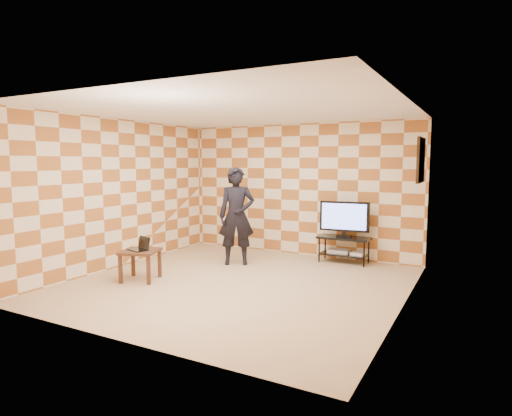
% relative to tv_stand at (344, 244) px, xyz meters
% --- Properties ---
extents(floor, '(5.00, 5.00, 0.00)m').
position_rel_tv_stand_xyz_m(floor, '(-1.07, -2.18, -0.37)').
color(floor, tan).
rests_on(floor, ground).
extents(wall_back, '(5.00, 0.02, 2.70)m').
position_rel_tv_stand_xyz_m(wall_back, '(-1.07, 0.32, 0.98)').
color(wall_back, beige).
rests_on(wall_back, ground).
extents(wall_front, '(5.00, 0.02, 2.70)m').
position_rel_tv_stand_xyz_m(wall_front, '(-1.07, -4.68, 0.98)').
color(wall_front, beige).
rests_on(wall_front, ground).
extents(wall_left, '(0.02, 5.00, 2.70)m').
position_rel_tv_stand_xyz_m(wall_left, '(-3.57, -2.18, 0.98)').
color(wall_left, beige).
rests_on(wall_left, ground).
extents(wall_right, '(0.02, 5.00, 2.70)m').
position_rel_tv_stand_xyz_m(wall_right, '(1.43, -2.18, 0.98)').
color(wall_right, beige).
rests_on(wall_right, ground).
extents(ceiling, '(5.00, 5.00, 0.02)m').
position_rel_tv_stand_xyz_m(ceiling, '(-1.07, -2.18, 2.33)').
color(ceiling, white).
rests_on(ceiling, wall_back).
extents(wall_art, '(0.04, 0.72, 0.72)m').
position_rel_tv_stand_xyz_m(wall_art, '(1.40, -0.63, 1.58)').
color(wall_art, black).
rests_on(wall_art, wall_right).
extents(tv_stand, '(0.98, 0.44, 0.50)m').
position_rel_tv_stand_xyz_m(tv_stand, '(0.00, 0.00, 0.00)').
color(tv_stand, black).
rests_on(tv_stand, floor).
extents(tv, '(0.94, 0.21, 0.68)m').
position_rel_tv_stand_xyz_m(tv, '(-0.00, -0.00, 0.51)').
color(tv, black).
rests_on(tv, tv_stand).
extents(dvd_player, '(0.42, 0.32, 0.07)m').
position_rel_tv_stand_xyz_m(dvd_player, '(-0.11, 0.03, -0.16)').
color(dvd_player, '#B0B0B2').
rests_on(dvd_player, tv_stand).
extents(game_console, '(0.27, 0.21, 0.05)m').
position_rel_tv_stand_xyz_m(game_console, '(0.27, -0.02, -0.17)').
color(game_console, silver).
rests_on(game_console, tv_stand).
extents(side_table, '(0.72, 0.72, 0.50)m').
position_rel_tv_stand_xyz_m(side_table, '(-2.56, -2.77, 0.05)').
color(side_table, '#3E2516').
rests_on(side_table, floor).
extents(laptop, '(0.37, 0.33, 0.21)m').
position_rel_tv_stand_xyz_m(laptop, '(-2.57, -2.76, 0.18)').
color(laptop, black).
rests_on(laptop, side_table).
extents(person, '(0.80, 0.71, 1.83)m').
position_rel_tv_stand_xyz_m(person, '(-1.75, -1.07, 0.55)').
color(person, black).
rests_on(person, floor).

